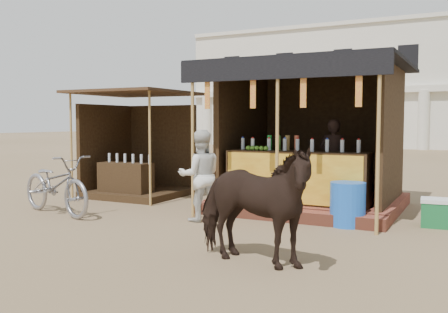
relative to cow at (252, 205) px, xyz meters
name	(u,v)px	position (x,y,z in m)	size (l,w,h in m)	color
ground	(175,238)	(-1.56, 0.75, -0.72)	(120.00, 120.00, 0.00)	#846B4C
main_stall	(311,157)	(-0.54, 4.11, 0.30)	(3.60, 3.61, 2.78)	brown
secondary_stall	(134,159)	(-4.73, 3.99, 0.13)	(2.40, 2.40, 2.38)	#392815
cow	(252,205)	(0.00, 0.00, 0.00)	(0.77, 1.70, 1.43)	black
motorbike	(56,185)	(-4.52, 1.37, -0.17)	(0.73, 2.10, 1.10)	gray
bystander	(200,176)	(-1.86, 2.04, 0.06)	(0.76, 0.59, 1.56)	silver
blue_barrel	(348,204)	(0.50, 2.75, -0.36)	(0.57, 0.57, 0.72)	blue
cooler	(442,213)	(1.88, 3.35, -0.49)	(0.67, 0.49, 0.46)	#176832
background_building	(383,89)	(-3.56, 30.69, 3.26)	(26.00, 7.45, 8.18)	silver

